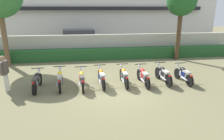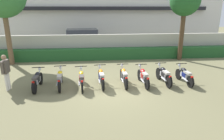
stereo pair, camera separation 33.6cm
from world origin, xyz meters
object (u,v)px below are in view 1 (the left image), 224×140
(motorcycle_in_row_1, at_px, (60,79))
(inspector_person, at_px, (4,71))
(motorcycle_in_row_2, at_px, (82,79))
(motorcycle_in_row_6, at_px, (163,74))
(motorcycle_in_row_7, at_px, (184,74))
(parked_car, at_px, (81,40))
(tree_far_side, at_px, (182,2))
(motorcycle_in_row_0, at_px, (37,81))
(motorcycle_in_row_5, at_px, (143,76))
(motorcycle_in_row_3, at_px, (101,77))
(motorcycle_in_row_4, at_px, (124,76))

(motorcycle_in_row_1, xyz_separation_m, inspector_person, (-2.42, -0.10, 0.56))
(motorcycle_in_row_1, bearing_deg, motorcycle_in_row_2, -102.81)
(motorcycle_in_row_6, relative_size, inspector_person, 1.12)
(motorcycle_in_row_2, distance_m, motorcycle_in_row_7, 5.22)
(parked_car, xyz_separation_m, motorcycle_in_row_6, (4.34, -8.98, -0.48))
(parked_car, height_order, inspector_person, parked_car)
(tree_far_side, height_order, motorcycle_in_row_7, tree_far_side)
(tree_far_side, bearing_deg, motorcycle_in_row_7, -110.59)
(tree_far_side, distance_m, motorcycle_in_row_0, 10.95)
(motorcycle_in_row_1, distance_m, motorcycle_in_row_5, 4.11)
(motorcycle_in_row_3, relative_size, inspector_person, 1.11)
(tree_far_side, xyz_separation_m, motorcycle_in_row_3, (-6.07, -4.73, -3.64))
(motorcycle_in_row_1, bearing_deg, tree_far_side, -64.05)
(motorcycle_in_row_4, distance_m, motorcycle_in_row_7, 3.13)
(motorcycle_in_row_1, height_order, motorcycle_in_row_5, motorcycle_in_row_1)
(tree_far_side, xyz_separation_m, motorcycle_in_row_2, (-7.02, -4.88, -3.65))
(motorcycle_in_row_4, distance_m, inspector_person, 5.59)
(motorcycle_in_row_6, distance_m, inspector_person, 7.64)
(motorcycle_in_row_0, relative_size, motorcycle_in_row_7, 1.02)
(tree_far_side, height_order, motorcycle_in_row_2, tree_far_side)
(motorcycle_in_row_2, height_order, inspector_person, inspector_person)
(parked_car, relative_size, motorcycle_in_row_7, 2.59)
(motorcycle_in_row_4, bearing_deg, tree_far_side, -47.42)
(tree_far_side, relative_size, inspector_person, 3.08)
(motorcycle_in_row_2, bearing_deg, motorcycle_in_row_6, -91.71)
(motorcycle_in_row_1, bearing_deg, inspector_person, 88.03)
(parked_car, xyz_separation_m, motorcycle_in_row_0, (-1.91, -9.14, -0.48))
(motorcycle_in_row_6, bearing_deg, motorcycle_in_row_2, 88.54)
(motorcycle_in_row_5, xyz_separation_m, motorcycle_in_row_6, (1.09, 0.09, 0.01))
(motorcycle_in_row_3, bearing_deg, motorcycle_in_row_6, -93.74)
(tree_far_side, relative_size, motorcycle_in_row_6, 2.74)
(motorcycle_in_row_1, xyz_separation_m, motorcycle_in_row_5, (4.11, -0.06, -0.01))
(parked_car, bearing_deg, motorcycle_in_row_0, -105.88)
(parked_car, relative_size, motorcycle_in_row_0, 2.54)
(motorcycle_in_row_2, relative_size, motorcycle_in_row_5, 1.00)
(motorcycle_in_row_5, relative_size, motorcycle_in_row_6, 0.99)
(motorcycle_in_row_0, height_order, inspector_person, inspector_person)
(motorcycle_in_row_4, bearing_deg, motorcycle_in_row_7, -92.79)
(parked_car, height_order, motorcycle_in_row_1, parked_car)
(motorcycle_in_row_0, bearing_deg, motorcycle_in_row_6, -88.77)
(motorcycle_in_row_2, distance_m, inspector_person, 3.51)
(motorcycle_in_row_4, xyz_separation_m, motorcycle_in_row_6, (2.06, -0.00, 0.00))
(motorcycle_in_row_1, distance_m, inspector_person, 2.49)
(motorcycle_in_row_4, xyz_separation_m, motorcycle_in_row_5, (0.97, -0.09, -0.01))
(motorcycle_in_row_4, bearing_deg, motorcycle_in_row_1, 89.62)
(motorcycle_in_row_0, height_order, motorcycle_in_row_3, motorcycle_in_row_3)
(motorcycle_in_row_2, xyz_separation_m, motorcycle_in_row_6, (4.16, 0.19, 0.01))
(motorcycle_in_row_1, relative_size, motorcycle_in_row_5, 1.02)
(motorcycle_in_row_5, bearing_deg, motorcycle_in_row_7, -92.79)
(motorcycle_in_row_0, xyz_separation_m, motorcycle_in_row_2, (2.10, -0.03, -0.01))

